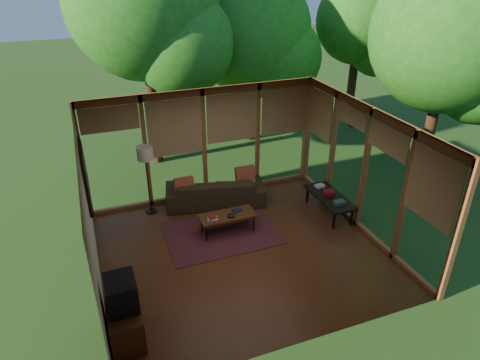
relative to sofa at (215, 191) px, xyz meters
name	(u,v)px	position (x,y,z in m)	size (l,w,h in m)	color
floor	(241,251)	(-0.08, -2.00, -0.34)	(5.50, 5.50, 0.00)	#5B2E18
ceiling	(242,125)	(-0.08, -2.00, 2.36)	(5.50, 5.50, 0.00)	silver
wall_left	(89,221)	(-2.83, -2.00, 1.01)	(0.04, 5.00, 2.70)	beige
wall_front	(305,275)	(-0.08, -4.50, 1.01)	(5.50, 0.04, 2.70)	beige
window_wall_back	(204,144)	(-0.08, 0.50, 1.01)	(5.50, 0.12, 2.70)	#9C5830
window_wall_right	(365,170)	(2.67, -2.00, 1.01)	(0.12, 5.00, 2.70)	#9C5830
exterior_lawn	(352,100)	(7.92, 6.00, -0.35)	(40.00, 40.00, 0.00)	#274F1D
tree_nw	(143,3)	(-0.83, 2.95, 3.93)	(3.83, 3.83, 6.19)	#3C2515
tree_ne	(249,31)	(2.30, 3.64, 3.00)	(3.62, 3.62, 5.16)	#3C2515
tree_se	(451,33)	(5.78, -0.47, 3.35)	(3.80, 3.80, 5.60)	#3C2515
tree_far	(360,21)	(5.91, 3.36, 3.17)	(2.72, 2.72, 4.89)	#3C2515
rug	(222,233)	(-0.26, -1.26, -0.33)	(2.40, 1.70, 0.01)	maroon
sofa	(215,191)	(0.00, 0.00, 0.00)	(2.32, 0.91, 0.68)	#34281A
pillow_left	(184,187)	(-0.75, -0.05, 0.26)	(0.44, 0.15, 0.44)	maroon
pillow_right	(245,176)	(0.75, -0.05, 0.27)	(0.46, 0.15, 0.46)	maroon
ct_book_lower	(213,219)	(-0.47, -1.30, 0.10)	(0.21, 0.16, 0.03)	beige
ct_book_upper	(212,217)	(-0.47, -1.30, 0.13)	(0.17, 0.13, 0.03)	maroon
ct_book_side	(237,210)	(0.13, -1.17, 0.10)	(0.19, 0.14, 0.03)	#161A31
ct_bowl	(231,215)	(-0.07, -1.35, 0.12)	(0.16, 0.16, 0.07)	black
media_cabinet	(125,320)	(-2.55, -3.38, -0.04)	(0.50, 1.00, 0.60)	#502C16
television	(121,293)	(-2.53, -3.38, 0.51)	(0.45, 0.55, 0.50)	black
console_book_a	(339,203)	(2.32, -1.76, 0.16)	(0.24, 0.17, 0.09)	#305445
console_book_b	(329,193)	(2.32, -1.31, 0.17)	(0.25, 0.18, 0.11)	maroon
console_book_c	(320,186)	(2.32, -0.91, 0.15)	(0.21, 0.16, 0.06)	beige
floor_lamp	(145,157)	(-1.53, 0.14, 1.07)	(0.36, 0.36, 1.65)	black
coffee_table	(228,216)	(-0.12, -1.25, 0.05)	(1.20, 0.50, 0.43)	#502C16
side_console	(329,198)	(2.32, -1.36, 0.07)	(0.60, 1.40, 0.46)	black
wall_painting	(85,175)	(-2.80, -0.60, 1.21)	(0.06, 1.35, 1.15)	black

